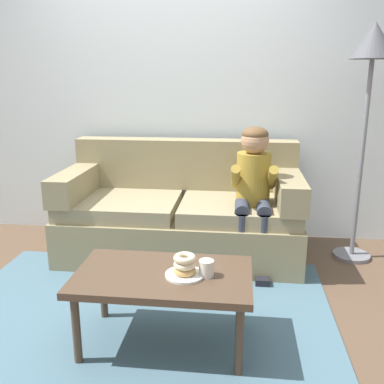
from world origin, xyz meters
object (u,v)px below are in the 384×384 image
at_px(toy_controller, 99,290).
at_px(coffee_table, 163,281).
at_px(donut, 185,270).
at_px(mug, 206,268).
at_px(person_child, 253,185).
at_px(floor_lamp, 372,66).
at_px(couch, 181,215).

bearing_deg(toy_controller, coffee_table, -41.49).
bearing_deg(coffee_table, donut, -10.22).
relative_size(coffee_table, donut, 7.98).
distance_m(coffee_table, mug, 0.25).
relative_size(coffee_table, mug, 10.64).
height_order(person_child, floor_lamp, floor_lamp).
height_order(couch, toy_controller, couch).
relative_size(coffee_table, toy_controller, 4.24).
height_order(coffee_table, floor_lamp, floor_lamp).
relative_size(couch, donut, 16.10).
bearing_deg(couch, mug, -76.31).
relative_size(mug, floor_lamp, 0.05).
height_order(person_child, toy_controller, person_child).
relative_size(couch, person_child, 1.75).
distance_m(couch, toy_controller, 0.96).
bearing_deg(donut, mug, 6.15).
xyz_separation_m(person_child, toy_controller, (-1.06, -0.57, -0.65)).
bearing_deg(donut, coffee_table, 169.78).
bearing_deg(floor_lamp, donut, -131.62).
xyz_separation_m(person_child, floor_lamp, (0.84, 0.27, 0.87)).
relative_size(couch, coffee_table, 2.02).
bearing_deg(donut, toy_controller, 141.34).
bearing_deg(donut, person_child, 71.04).
distance_m(mug, toy_controller, 1.05).
height_order(mug, toy_controller, mug).
height_order(person_child, mug, person_child).
bearing_deg(coffee_table, toy_controller, 136.91).
bearing_deg(couch, coffee_table, -86.39).
distance_m(person_child, floor_lamp, 1.24).
height_order(coffee_table, toy_controller, coffee_table).
bearing_deg(mug, couch, 103.69).
bearing_deg(donut, couch, 98.77).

